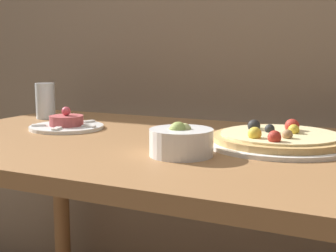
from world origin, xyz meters
TOP-DOWN VIEW (x-y plane):
  - dining_table at (0.00, 0.40)m, footprint 1.49×0.80m
  - pizza_plate at (0.19, 0.47)m, footprint 0.36×0.36m
  - tartare_plate at (-0.42, 0.45)m, footprint 0.21×0.21m
  - small_bowl at (0.03, 0.26)m, footprint 0.14×0.14m
  - drinking_glass at (-0.62, 0.59)m, footprint 0.06×0.06m

SIDE VIEW (x-z plane):
  - dining_table at x=0.00m, z-range 0.28..1.01m
  - tartare_plate at x=-0.42m, z-range 0.71..0.78m
  - pizza_plate at x=0.19m, z-range 0.72..0.78m
  - small_bowl at x=0.03m, z-range 0.73..0.80m
  - drinking_glass at x=-0.62m, z-range 0.73..0.85m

